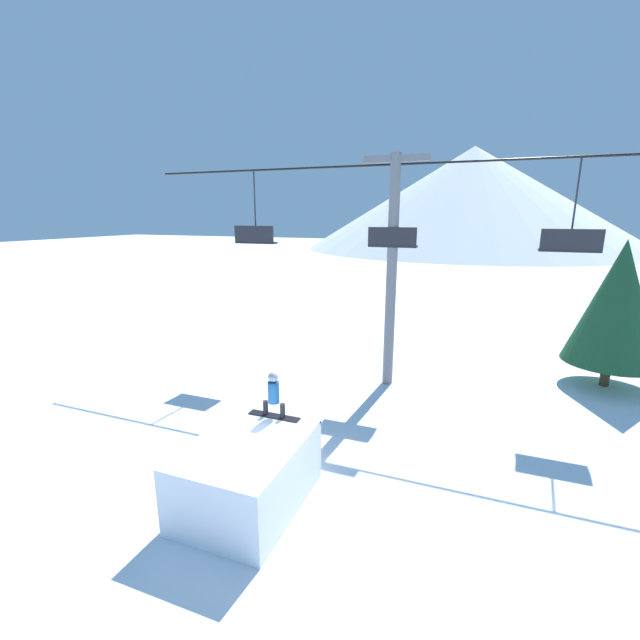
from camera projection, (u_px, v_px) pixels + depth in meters
name	position (u px, v px, depth m)	size (l,w,h in m)	color
ground_plane	(277.00, 518.00, 9.58)	(220.00, 220.00, 0.00)	white
mountain_ridge	(471.00, 198.00, 84.75)	(64.67, 64.67, 19.56)	silver
snow_ramp	(248.00, 474.00, 9.87)	(2.39, 3.24, 1.60)	white
snowboarder	(274.00, 395.00, 10.78)	(1.38, 0.29, 1.21)	black
chairlift	(392.00, 253.00, 16.04)	(20.52, 0.44, 8.77)	slate
pine_tree_near	(618.00, 303.00, 16.24)	(3.37, 3.37, 5.76)	#4C3823
pine_tree_far	(622.00, 292.00, 22.15)	(2.23, 2.23, 4.38)	#4C3823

